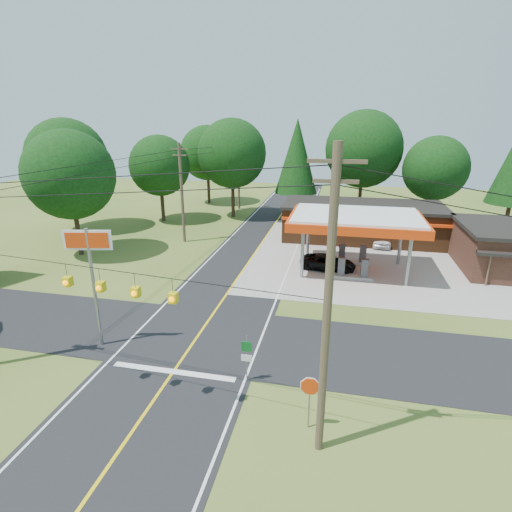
% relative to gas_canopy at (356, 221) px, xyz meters
% --- Properties ---
extents(ground, '(120.00, 120.00, 0.00)m').
position_rel_gas_canopy_xyz_m(ground, '(-9.00, -13.00, -4.27)').
color(ground, '#415B20').
rests_on(ground, ground).
extents(main_highway, '(8.00, 120.00, 0.02)m').
position_rel_gas_canopy_xyz_m(main_highway, '(-9.00, -13.00, -4.26)').
color(main_highway, black).
rests_on(main_highway, ground).
extents(cross_road, '(70.00, 7.00, 0.02)m').
position_rel_gas_canopy_xyz_m(cross_road, '(-9.00, -13.00, -4.25)').
color(cross_road, black).
rests_on(cross_road, ground).
extents(lane_center_yellow, '(0.15, 110.00, 0.00)m').
position_rel_gas_canopy_xyz_m(lane_center_yellow, '(-9.00, -13.00, -4.24)').
color(lane_center_yellow, yellow).
rests_on(lane_center_yellow, main_highway).
extents(gas_canopy, '(10.60, 7.40, 4.88)m').
position_rel_gas_canopy_xyz_m(gas_canopy, '(0.00, 0.00, 0.00)').
color(gas_canopy, gray).
rests_on(gas_canopy, ground).
extents(convenience_store, '(16.40, 7.55, 3.80)m').
position_rel_gas_canopy_xyz_m(convenience_store, '(1.00, 9.98, -2.35)').
color(convenience_store, '#563118').
rests_on(convenience_store, ground).
extents(utility_pole_near_right, '(1.80, 0.30, 11.50)m').
position_rel_gas_canopy_xyz_m(utility_pole_near_right, '(-1.50, -20.00, 1.69)').
color(utility_pole_near_right, '#473828').
rests_on(utility_pole_near_right, ground).
extents(utility_pole_far_left, '(1.80, 0.30, 10.00)m').
position_rel_gas_canopy_xyz_m(utility_pole_far_left, '(-17.00, 5.00, 0.93)').
color(utility_pole_far_left, '#473828').
rests_on(utility_pole_far_left, ground).
extents(utility_pole_north, '(0.30, 0.30, 9.50)m').
position_rel_gas_canopy_xyz_m(utility_pole_north, '(-15.50, 22.00, 0.48)').
color(utility_pole_north, '#473828').
rests_on(utility_pole_north, ground).
extents(overhead_beacons, '(17.04, 2.04, 1.03)m').
position_rel_gas_canopy_xyz_m(overhead_beacons, '(-10.00, -19.00, 1.95)').
color(overhead_beacons, black).
rests_on(overhead_beacons, ground).
extents(treeline_backdrop, '(70.27, 51.59, 13.30)m').
position_rel_gas_canopy_xyz_m(treeline_backdrop, '(-8.18, 11.01, 3.22)').
color(treeline_backdrop, '#332316').
rests_on(treeline_backdrop, ground).
extents(suv_car, '(5.51, 5.51, 1.28)m').
position_rel_gas_canopy_xyz_m(suv_car, '(-2.01, -0.29, -3.63)').
color(suv_car, black).
rests_on(suv_car, ground).
extents(sedan_car, '(4.99, 4.99, 1.47)m').
position_rel_gas_canopy_xyz_m(sedan_car, '(3.18, 8.00, -3.53)').
color(sedan_car, white).
rests_on(sedan_car, ground).
extents(big_stop_sign, '(2.49, 0.61, 6.82)m').
position_rel_gas_canopy_xyz_m(big_stop_sign, '(-14.00, -15.01, 0.80)').
color(big_stop_sign, gray).
rests_on(big_stop_sign, ground).
extents(octagonal_stop_sign, '(0.85, 0.10, 2.45)m').
position_rel_gas_canopy_xyz_m(octagonal_stop_sign, '(-2.00, -19.01, -2.44)').
color(octagonal_stop_sign, gray).
rests_on(octagonal_stop_sign, ground).
extents(route_sign_post, '(0.51, 0.09, 2.50)m').
position_rel_gas_canopy_xyz_m(route_sign_post, '(-5.20, -16.52, -2.76)').
color(route_sign_post, gray).
rests_on(route_sign_post, ground).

